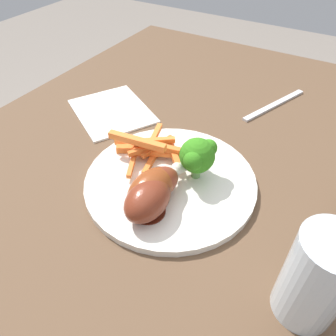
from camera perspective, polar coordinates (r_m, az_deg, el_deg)
The scene contains 11 objects.
ground_plane at distance 1.17m, azimuth 1.38°, elevation -27.42°, with size 6.00×6.00×0.00m, color gray.
dining_table at distance 0.62m, azimuth 2.33°, elevation -6.87°, with size 1.13×0.86×0.73m.
dinner_plate at distance 0.52m, azimuth 0.00°, elevation -2.12°, with size 0.27×0.27×0.01m, color white.
broccoli_floret_front at distance 0.49m, azimuth 5.13°, elevation 2.30°, with size 0.06×0.06×0.07m.
carrot_fries_pile at distance 0.55m, azimuth -3.39°, elevation 3.63°, with size 0.13×0.14×0.04m.
chicken_drumstick_near at distance 0.47m, azimuth -2.35°, elevation -2.68°, with size 0.14×0.08×0.05m.
chicken_drumstick_far at distance 0.46m, azimuth -2.55°, elevation -3.44°, with size 0.13×0.07×0.05m.
chicken_drumstick_extra at distance 0.45m, azimuth -3.35°, elevation -5.33°, with size 0.13×0.06×0.05m.
fork at distance 0.74m, azimuth 18.30°, elevation 10.56°, with size 0.19×0.01×0.01m, color silver.
water_glass at distance 0.38m, azimuth 24.80°, elevation -17.32°, with size 0.07×0.07×0.13m, color silver.
napkin at distance 0.70m, azimuth -9.86°, elevation 9.89°, with size 0.17×0.14×0.00m, color white.
Camera 1 is at (0.36, 0.18, 1.10)m, focal length 34.47 mm.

